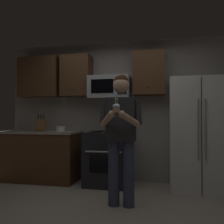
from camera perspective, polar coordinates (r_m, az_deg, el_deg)
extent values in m
plane|color=#9E9384|center=(3.22, -3.95, -22.73)|extent=(6.00, 6.00, 0.00)
cube|color=gray|center=(4.70, 1.98, 0.28)|extent=(4.40, 0.10, 2.60)
cube|color=black|center=(4.40, -0.87, -10.60)|extent=(0.76, 0.66, 0.92)
cube|color=black|center=(4.09, -1.95, -11.90)|extent=(0.48, 0.01, 0.28)
cylinder|color=#99999E|center=(4.03, -2.03, -9.17)|extent=(0.60, 0.03, 0.03)
cylinder|color=black|center=(4.26, -3.66, -4.61)|extent=(0.18, 0.18, 0.01)
cylinder|color=black|center=(4.18, 1.11, -4.68)|extent=(0.18, 0.18, 0.01)
cylinder|color=black|center=(4.53, -2.70, -4.40)|extent=(0.18, 0.18, 0.01)
cylinder|color=black|center=(4.45, 1.80, -4.46)|extent=(0.18, 0.18, 0.01)
cube|color=#9EA0A5|center=(4.49, -0.52, 5.71)|extent=(0.74, 0.40, 0.40)
cube|color=black|center=(4.32, -2.29, 6.00)|extent=(0.40, 0.01, 0.24)
cube|color=black|center=(4.25, 2.32, 6.12)|extent=(0.16, 0.01, 0.30)
cube|color=white|center=(4.24, 19.26, -4.92)|extent=(0.90, 0.72, 1.80)
cylinder|color=gray|center=(3.85, 19.21, -3.81)|extent=(0.02, 0.02, 0.90)
cylinder|color=gray|center=(3.87, 20.68, -3.79)|extent=(0.02, 0.02, 0.90)
cube|color=black|center=(3.87, 19.94, -5.27)|extent=(0.01, 0.01, 1.74)
cube|color=#4C301C|center=(5.06, -16.19, 7.61)|extent=(0.80, 0.34, 0.76)
sphere|color=brown|center=(4.87, -17.21, 4.99)|extent=(0.03, 0.03, 0.03)
cube|color=#4C301C|center=(4.76, -8.13, 8.14)|extent=(0.55, 0.34, 0.76)
sphere|color=brown|center=(4.56, -8.92, 5.38)|extent=(0.03, 0.03, 0.03)
cube|color=#4C301C|center=(4.48, 8.50, 8.72)|extent=(0.55, 0.34, 0.76)
sphere|color=brown|center=(4.26, 8.36, 5.82)|extent=(0.03, 0.03, 0.03)
cube|color=#4C301C|center=(4.88, -16.09, -9.86)|extent=(1.40, 0.62, 0.88)
cube|color=gray|center=(4.83, -16.06, -4.46)|extent=(1.44, 0.66, 0.04)
cube|color=brown|center=(4.76, -15.93, -2.95)|extent=(0.16, 0.15, 0.24)
cylinder|color=black|center=(4.77, -16.61, -1.08)|extent=(0.02, 0.04, 0.09)
cylinder|color=black|center=(4.74, -16.03, -1.08)|extent=(0.02, 0.04, 0.09)
cylinder|color=black|center=(4.72, -15.44, -1.09)|extent=(0.02, 0.04, 0.09)
cylinder|color=white|center=(4.70, -11.78, -3.83)|extent=(0.18, 0.18, 0.08)
torus|color=white|center=(4.70, -11.78, -3.33)|extent=(0.19, 0.19, 0.01)
cylinder|color=#383F59|center=(3.42, 0.43, -13.88)|extent=(0.15, 0.15, 0.86)
cylinder|color=#383F59|center=(3.38, 3.85, -14.01)|extent=(0.15, 0.15, 0.86)
cube|color=#262628|center=(3.31, 2.12, -1.72)|extent=(0.38, 0.22, 0.58)
sphere|color=tan|center=(3.34, 2.11, 6.19)|extent=(0.22, 0.22, 0.22)
sphere|color=#382314|center=(3.36, 2.14, 7.02)|extent=(0.20, 0.20, 0.20)
cylinder|color=#262628|center=(3.33, -1.78, -0.08)|extent=(0.15, 0.18, 0.35)
cylinder|color=tan|center=(3.16, -1.16, -1.77)|extent=(0.26, 0.33, 0.21)
sphere|color=tan|center=(3.01, -0.06, -0.50)|extent=(0.09, 0.09, 0.09)
cylinder|color=#262628|center=(3.25, 5.93, -0.05)|extent=(0.15, 0.18, 0.35)
cylinder|color=tan|center=(3.10, 4.24, -1.78)|extent=(0.26, 0.33, 0.21)
sphere|color=tan|center=(2.99, 2.19, -0.50)|extent=(0.09, 0.09, 0.09)
cylinder|color=#A87F56|center=(2.98, 0.98, 0.42)|extent=(0.08, 0.08, 0.06)
ellipsoid|color=silver|center=(2.98, 0.98, 1.37)|extent=(0.09, 0.09, 0.06)
cylinder|color=#4CBF66|center=(2.98, 1.26, 2.28)|extent=(0.01, 0.01, 0.06)
ellipsoid|color=#FFD159|center=(2.99, 1.26, 3.00)|extent=(0.01, 0.01, 0.02)
cylinder|color=#F2D84C|center=(3.00, 0.89, 2.26)|extent=(0.01, 0.01, 0.06)
ellipsoid|color=#FFD159|center=(3.00, 0.89, 2.98)|extent=(0.01, 0.01, 0.02)
cylinder|color=#4C7FE5|center=(2.97, 0.80, 2.29)|extent=(0.01, 0.01, 0.06)
ellipsoid|color=#FFD159|center=(2.98, 0.80, 3.01)|extent=(0.01, 0.01, 0.02)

